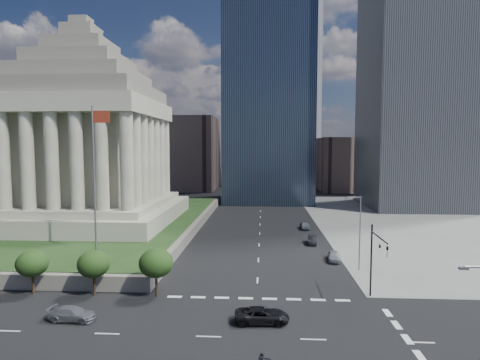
# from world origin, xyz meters

# --- Properties ---
(ground) EXTENTS (500.00, 500.00, 0.00)m
(ground) POSITION_xyz_m (0.00, 100.00, 0.00)
(ground) COLOR black
(ground) RESTS_ON ground
(sidewalk_ne) EXTENTS (68.00, 90.00, 0.03)m
(sidewalk_ne) POSITION_xyz_m (46.00, 60.00, 0.01)
(sidewalk_ne) COLOR slate
(sidewalk_ne) RESTS_ON ground
(plaza_terrace) EXTENTS (66.00, 70.00, 1.80)m
(plaza_terrace) POSITION_xyz_m (-45.00, 50.00, 0.90)
(plaza_terrace) COLOR #676058
(plaza_terrace) RESTS_ON ground
(plaza_lawn) EXTENTS (64.00, 68.00, 0.10)m
(plaza_lawn) POSITION_xyz_m (-45.00, 50.00, 1.85)
(plaza_lawn) COLOR #1D3515
(plaza_lawn) RESTS_ON plaza_terrace
(war_memorial) EXTENTS (34.00, 34.00, 39.00)m
(war_memorial) POSITION_xyz_m (-34.00, 48.00, 21.40)
(war_memorial) COLOR gray
(war_memorial) RESTS_ON plaza_lawn
(flagpole) EXTENTS (2.52, 0.24, 20.00)m
(flagpole) POSITION_xyz_m (-21.83, 24.00, 13.11)
(flagpole) COLOR slate
(flagpole) RESTS_ON plaza_lawn
(midrise_glass) EXTENTS (26.00, 26.00, 60.00)m
(midrise_glass) POSITION_xyz_m (2.00, 95.00, 30.00)
(midrise_glass) COLOR black
(midrise_glass) RESTS_ON ground
(highrise_ne) EXTENTS (26.00, 28.00, 100.00)m
(highrise_ne) POSITION_xyz_m (42.00, 85.00, 50.00)
(highrise_ne) COLOR black
(highrise_ne) RESTS_ON ground
(building_filler_ne) EXTENTS (20.00, 30.00, 20.00)m
(building_filler_ne) POSITION_xyz_m (32.00, 130.00, 10.00)
(building_filler_ne) COLOR brown
(building_filler_ne) RESTS_ON ground
(building_filler_nw) EXTENTS (24.00, 30.00, 28.00)m
(building_filler_nw) POSITION_xyz_m (-30.00, 130.00, 14.00)
(building_filler_nw) COLOR brown
(building_filler_nw) RESTS_ON ground
(traffic_signal_ne) EXTENTS (0.30, 5.74, 8.00)m
(traffic_signal_ne) POSITION_xyz_m (12.50, 13.70, 5.25)
(traffic_signal_ne) COLOR black
(traffic_signal_ne) RESTS_ON ground
(street_lamp_north) EXTENTS (2.13, 0.22, 10.00)m
(street_lamp_north) POSITION_xyz_m (13.33, 25.00, 5.66)
(street_lamp_north) COLOR slate
(street_lamp_north) RESTS_ON ground
(pickup_truck) EXTENTS (5.24, 2.65, 1.42)m
(pickup_truck) POSITION_xyz_m (0.60, 8.04, 0.71)
(pickup_truck) COLOR black
(pickup_truck) RESTS_ON ground
(suv_grey) EXTENTS (2.11, 4.61, 1.31)m
(suv_grey) POSITION_xyz_m (-17.31, 7.46, 0.65)
(suv_grey) COLOR slate
(suv_grey) RESTS_ON ground
(parked_sedan_near) EXTENTS (2.12, 4.31, 1.41)m
(parked_sedan_near) POSITION_xyz_m (10.88, 29.22, 0.71)
(parked_sedan_near) COLOR #999DA2
(parked_sedan_near) RESTS_ON ground
(parked_sedan_mid) EXTENTS (1.82, 4.23, 1.35)m
(parked_sedan_mid) POSITION_xyz_m (9.00, 39.28, 0.68)
(parked_sedan_mid) COLOR black
(parked_sedan_mid) RESTS_ON ground
(parked_sedan_far) EXTENTS (4.38, 1.84, 1.48)m
(parked_sedan_far) POSITION_xyz_m (9.00, 51.75, 0.74)
(parked_sedan_far) COLOR slate
(parked_sedan_far) RESTS_ON ground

